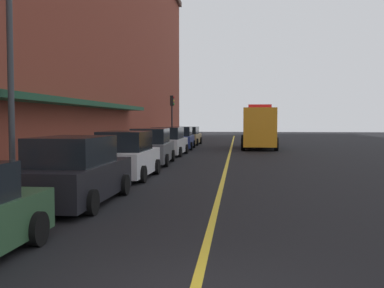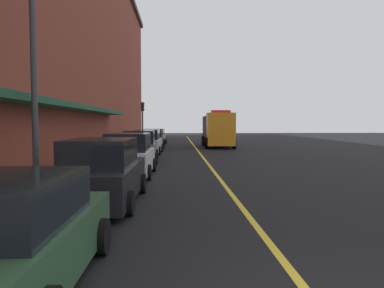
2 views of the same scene
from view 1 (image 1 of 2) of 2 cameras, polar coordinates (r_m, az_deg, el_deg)
ground_plane at (r=30.66m, az=4.69°, el=-1.30°), size 112.00×112.00×0.00m
sidewalk_left at (r=31.39m, az=-6.70°, el=-1.07°), size 2.40×70.00×0.15m
lane_center_stripe at (r=30.66m, az=4.69°, el=-1.29°), size 0.16×70.00×0.01m
brick_building_left at (r=32.87m, az=-17.72°, el=14.61°), size 10.67×64.00×17.96m
parked_car_1 at (r=13.05m, az=-14.37°, el=-3.47°), size 2.20×4.90×1.87m
parked_car_2 at (r=18.36m, az=-8.21°, el=-1.54°), size 2.19×4.35×1.87m
parked_car_3 at (r=24.02m, az=-5.12°, el=-0.44°), size 2.25×4.64×1.87m
parked_car_4 at (r=29.83m, az=-2.95°, el=0.22°), size 2.22×4.74×1.83m
parked_car_5 at (r=36.00m, az=-1.43°, el=0.68°), size 2.18×4.89×1.78m
parked_car_6 at (r=42.16m, az=-0.36°, el=0.97°), size 2.12×4.69×1.68m
utility_truck at (r=37.29m, az=8.29°, el=1.98°), size 2.84×7.77×3.45m
parking_meter_1 at (r=25.72m, az=-7.54°, el=0.21°), size 0.14×0.18×1.33m
parking_meter_2 at (r=31.03m, az=-5.23°, el=0.71°), size 0.14×0.18×1.33m
street_lamp_left at (r=14.37m, az=-21.73°, el=11.13°), size 0.44×0.44×6.94m
traffic_light_near at (r=40.71m, az=-2.50°, el=4.23°), size 0.38×0.36×4.30m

